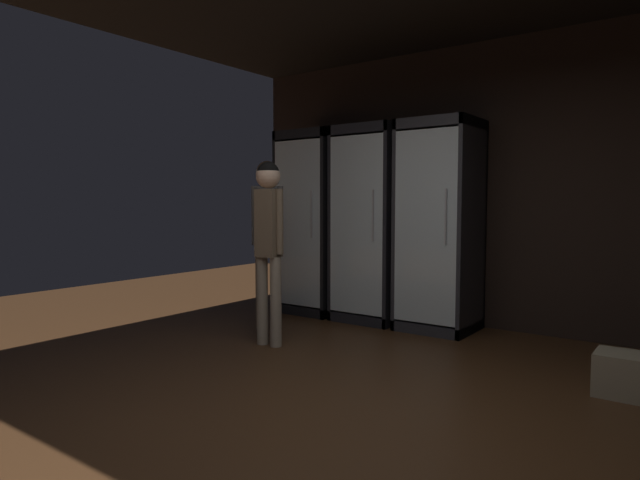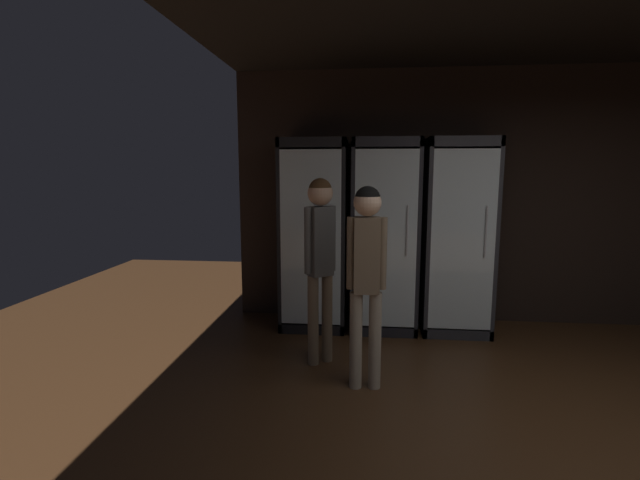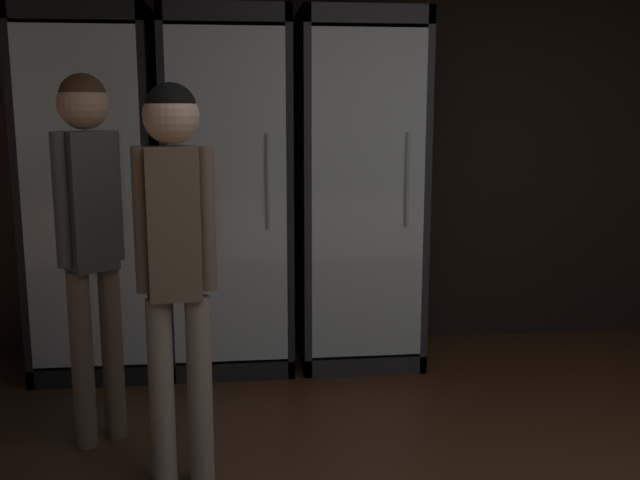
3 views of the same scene
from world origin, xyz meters
TOP-DOWN VIEW (x-y plane):
  - wall_back at (0.00, 3.03)m, footprint 6.00×0.06m
  - cooler_far_left at (-2.08, 2.70)m, footprint 0.70×0.68m
  - cooler_left at (-1.33, 2.70)m, footprint 0.70×0.68m
  - cooler_center at (-0.58, 2.70)m, footprint 0.70×0.68m
  - shopper_near at (-1.92, 1.66)m, footprint 0.26×0.23m
  - shopper_far at (-1.52, 1.23)m, footprint 0.30×0.21m

SIDE VIEW (x-z plane):
  - cooler_center at x=-0.58m, z-range -0.02..2.00m
  - cooler_far_left at x=-2.08m, z-range -0.02..2.01m
  - cooler_left at x=-1.33m, z-range -0.02..2.01m
  - shopper_far at x=-1.52m, z-range 0.21..1.79m
  - shopper_near at x=-1.92m, z-range 0.23..1.87m
  - wall_back at x=0.00m, z-range 0.00..2.80m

